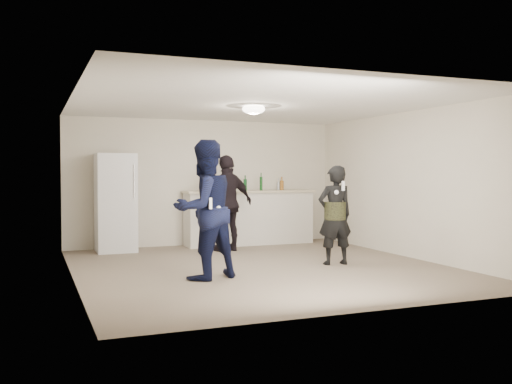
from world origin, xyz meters
name	(u,v)px	position (x,y,z in m)	size (l,w,h in m)	color
floor	(261,267)	(0.00, 0.00, 0.00)	(6.00, 6.00, 0.00)	#6B5B4C
ceiling	(261,104)	(0.00, 0.00, 2.50)	(6.00, 6.00, 0.00)	silver
wall_back	(205,183)	(0.00, 3.00, 1.25)	(6.00, 6.00, 0.00)	beige
wall_front	(370,192)	(0.00, -3.00, 1.25)	(6.00, 6.00, 0.00)	beige
wall_left	(72,188)	(-2.75, 0.00, 1.25)	(6.00, 6.00, 0.00)	beige
wall_right	(410,184)	(2.75, 0.00, 1.25)	(6.00, 6.00, 0.00)	beige
counter	(249,218)	(0.84, 2.67, 0.53)	(2.60, 0.56, 1.05)	silver
counter_top	(249,191)	(0.84, 2.67, 1.07)	(2.68, 0.64, 0.04)	#C4B298
fridge	(116,203)	(-1.82, 2.60, 0.90)	(0.70, 0.70, 1.80)	white
fridge_handle	(134,181)	(-1.54, 2.23, 1.30)	(0.02, 0.02, 0.60)	silver
ceiling_dome	(254,109)	(0.00, 0.30, 2.45)	(0.36, 0.36, 0.16)	white
shaker	(229,186)	(0.42, 2.69, 1.18)	(0.08, 0.08, 0.17)	#B0B0B5
man	(204,210)	(-1.08, -0.61, 0.95)	(0.92, 0.72, 1.90)	#0F153E
woman	(335,215)	(1.19, -0.19, 0.78)	(0.57, 0.37, 1.56)	black
camo_shorts	(335,211)	(1.19, -0.19, 0.85)	(0.34, 0.34, 0.28)	#353B1B
spectator	(228,203)	(0.11, 1.89, 0.89)	(1.04, 0.43, 1.78)	black
remote_man	(210,203)	(-1.08, -0.89, 1.05)	(0.04, 0.04, 0.15)	white
nunchuk_man	(218,208)	(-0.96, -0.86, 0.98)	(0.07, 0.07, 0.07)	white
remote_woman	(343,186)	(1.19, -0.44, 1.25)	(0.04, 0.04, 0.15)	white
nunchuk_woman	(336,192)	(1.09, -0.41, 1.15)	(0.07, 0.07, 0.07)	white
bottle_cluster	(252,185)	(0.92, 2.74, 1.20)	(1.73, 0.32, 0.28)	#ADB4B8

